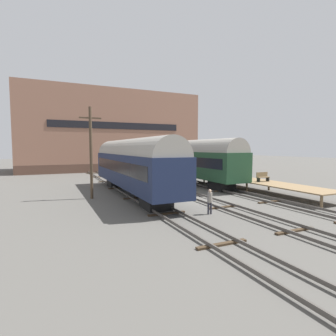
{
  "coord_description": "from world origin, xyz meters",
  "views": [
    {
      "loc": [
        -11.49,
        -18.33,
        4.34
      ],
      "look_at": [
        0.0,
        6.82,
        2.2
      ],
      "focal_mm": 28.0,
      "sensor_mm": 36.0,
      "label": 1
    }
  ],
  "objects_px": {
    "train_car_navy": "(132,163)",
    "person_worker": "(210,199)",
    "train_car_green": "(196,159)",
    "bench": "(263,177)",
    "utility_pole": "(91,151)"
  },
  "relations": [
    {
      "from": "bench",
      "to": "person_worker",
      "type": "bearing_deg",
      "value": -151.7
    },
    {
      "from": "train_car_navy",
      "to": "person_worker",
      "type": "height_order",
      "value": "train_car_navy"
    },
    {
      "from": "person_worker",
      "to": "bench",
      "type": "bearing_deg",
      "value": 28.3
    },
    {
      "from": "train_car_green",
      "to": "bench",
      "type": "bearing_deg",
      "value": -69.42
    },
    {
      "from": "train_car_green",
      "to": "bench",
      "type": "xyz_separation_m",
      "value": [
        2.95,
        -7.86,
        -1.47
      ]
    },
    {
      "from": "train_car_navy",
      "to": "train_car_green",
      "type": "height_order",
      "value": "train_car_green"
    },
    {
      "from": "train_car_navy",
      "to": "utility_pole",
      "type": "relative_size",
      "value": 2.33
    },
    {
      "from": "train_car_green",
      "to": "utility_pole",
      "type": "bearing_deg",
      "value": -161.21
    },
    {
      "from": "train_car_green",
      "to": "bench",
      "type": "distance_m",
      "value": 8.53
    },
    {
      "from": "person_worker",
      "to": "train_car_navy",
      "type": "bearing_deg",
      "value": 106.0
    },
    {
      "from": "train_car_navy",
      "to": "bench",
      "type": "xyz_separation_m",
      "value": [
        12.12,
        -3.8,
        -1.4
      ]
    },
    {
      "from": "train_car_navy",
      "to": "bench",
      "type": "bearing_deg",
      "value": -17.39
    },
    {
      "from": "person_worker",
      "to": "train_car_green",
      "type": "bearing_deg",
      "value": 63.08
    },
    {
      "from": "train_car_navy",
      "to": "person_worker",
      "type": "distance_m",
      "value": 9.5
    },
    {
      "from": "train_car_green",
      "to": "bench",
      "type": "relative_size",
      "value": 11.45
    }
  ]
}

